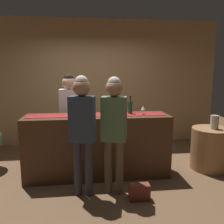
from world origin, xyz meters
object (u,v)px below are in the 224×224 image
round_side_table (211,149)px  vase_on_side_table (215,122)px  wine_bottle_green (130,107)px  customer_browsing (82,123)px  wine_glass_near_customer (143,108)px  wine_glass_far_end (108,109)px  bartender (69,109)px  wine_bottle_amber (84,108)px  wine_glass_mid_counter (123,109)px  handbag (139,192)px  customer_sipping (114,123)px

round_side_table → vase_on_side_table: bearing=-66.2°
wine_bottle_green → customer_browsing: 1.06m
wine_glass_near_customer → wine_glass_far_end: bearing=-174.6°
bartender → wine_bottle_amber: bearing=122.6°
wine_glass_mid_counter → wine_glass_far_end: 0.25m
vase_on_side_table → customer_browsing: bearing=-164.8°
wine_bottle_amber → bartender: bartender is taller
wine_glass_mid_counter → handbag: (0.10, -0.81, -1.02)m
wine_glass_mid_counter → vase_on_side_table: wine_glass_mid_counter is taller
wine_bottle_green → wine_bottle_amber: 0.76m
bartender → customer_sipping: size_ratio=1.01×
wine_glass_far_end → wine_bottle_green: bearing=21.1°
customer_browsing → customer_sipping: bearing=14.2°
bartender → handbag: 1.97m
wine_glass_far_end → vase_on_side_table: (1.87, 0.08, -0.27)m
customer_sipping → round_side_table: size_ratio=2.26×
handbag → bartender: bearing=124.8°
customer_sipping → customer_browsing: size_ratio=0.99×
handbag → wine_bottle_green: bearing=87.4°
bartender → round_side_table: bartender is taller
wine_glass_near_customer → handbag: bearing=-106.2°
wine_glass_far_end → customer_browsing: size_ratio=0.09×
wine_glass_far_end → vase_on_side_table: bearing=2.4°
bartender → round_side_table: 2.64m
handbag → round_side_table: bearing=30.6°
wine_bottle_green → customer_browsing: bearing=-139.0°
customer_browsing → wine_glass_near_customer: bearing=44.1°
wine_glass_near_customer → wine_bottle_green: bearing=154.4°
round_side_table → handbag: size_ratio=2.64×
wine_bottle_green → wine_glass_mid_counter: (-0.14, -0.11, -0.01)m
round_side_table → handbag: 1.77m
customer_sipping → handbag: customer_sipping is taller
wine_bottle_green → wine_glass_far_end: (-0.39, -0.15, -0.01)m
wine_bottle_green → round_side_table: bearing=-1.2°
wine_glass_mid_counter → wine_glass_far_end: (-0.25, -0.04, 0.00)m
vase_on_side_table → wine_bottle_green: bearing=177.2°
vase_on_side_table → customer_sipping: bearing=-161.7°
wine_bottle_green → wine_glass_mid_counter: wine_bottle_green is taller
wine_bottle_green → wine_glass_far_end: 0.42m
wine_glass_near_customer → wine_glass_far_end: same height
wine_glass_far_end → wine_glass_near_customer: bearing=5.4°
wine_glass_far_end → vase_on_side_table: size_ratio=0.60×
wine_glass_far_end → handbag: bearing=-65.9°
wine_glass_far_end → customer_sipping: 0.54m
wine_bottle_amber → vase_on_side_table: bearing=-1.9°
vase_on_side_table → handbag: size_ratio=0.86×
wine_bottle_amber → wine_glass_far_end: wine_bottle_amber is taller
bartender → customer_browsing: size_ratio=1.00×
wine_glass_mid_counter → vase_on_side_table: (1.62, 0.04, -0.27)m
customer_browsing → vase_on_side_table: size_ratio=7.02×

